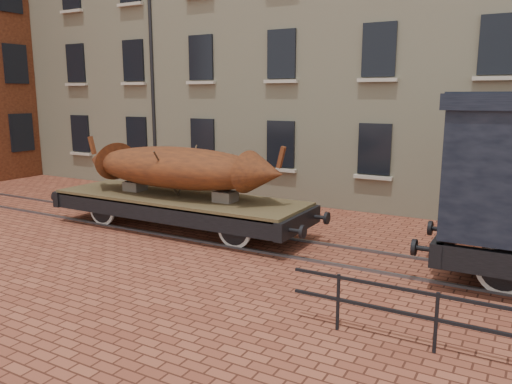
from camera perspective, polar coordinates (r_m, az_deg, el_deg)
The scene contains 5 objects.
ground at distance 13.37m, azimuth 2.81°, elevation -6.25°, with size 90.00×90.00×0.00m, color brown.
warehouse_cream at distance 21.80m, azimuth 23.23°, elevation 18.16°, with size 40.00×10.19×14.00m.
rail_track at distance 13.37m, azimuth 2.81°, elevation -6.13°, with size 30.00×1.52×0.06m.
flatcar_wagon at distance 14.94m, azimuth -8.89°, elevation -1.22°, with size 8.86×2.40×1.34m.
iron_boat at distance 14.76m, azimuth -9.01°, elevation 2.78°, with size 6.94×2.04×1.64m.
Camera 1 is at (5.70, -11.43, 3.97)m, focal length 35.00 mm.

